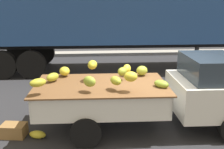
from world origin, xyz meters
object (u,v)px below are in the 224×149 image
at_px(semi_trailer, 121,9).
at_px(produce_crate, 14,130).
at_px(pickup_truck, 191,91).
at_px(fallen_banana_bunch_near_tailgate, 38,135).

relative_size(semi_trailer, produce_crate, 23.10).
height_order(pickup_truck, produce_crate, pickup_truck).
height_order(pickup_truck, fallen_banana_bunch_near_tailgate, pickup_truck).
xyz_separation_m(pickup_truck, produce_crate, (-4.01, -0.21, -0.74)).
bearing_deg(produce_crate, pickup_truck, 3.04).
xyz_separation_m(fallen_banana_bunch_near_tailgate, produce_crate, (-0.53, 0.11, 0.06)).
distance_m(semi_trailer, fallen_banana_bunch_near_tailgate, 6.86).
bearing_deg(produce_crate, semi_trailer, 62.88).
bearing_deg(semi_trailer, produce_crate, -116.78).
distance_m(fallen_banana_bunch_near_tailgate, produce_crate, 0.54).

